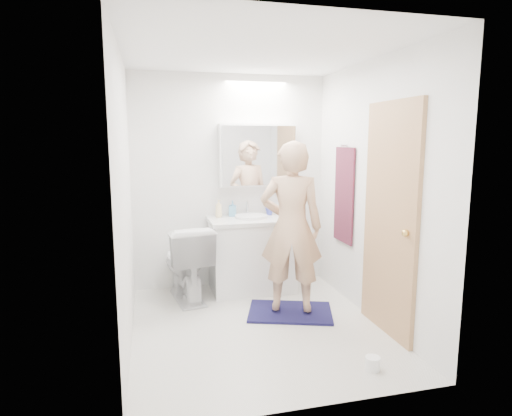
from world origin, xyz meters
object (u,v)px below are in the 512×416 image
object	(u,v)px
medicine_cabinet	(258,155)
person	(291,227)
toilet	(186,262)
toilet_paper_roll	(373,363)
toothbrush_cup	(269,211)
soap_bottle_a	(219,208)
soap_bottle_b	(233,208)
vanity_cabinet	(252,256)

from	to	relation	value
medicine_cabinet	person	distance (m)	1.16
toilet	toilet_paper_roll	size ratio (longest dim) A/B	7.37
toothbrush_cup	soap_bottle_a	bearing A→B (deg)	-179.03
toilet	toilet_paper_roll	world-z (taller)	toilet
toothbrush_cup	soap_bottle_b	bearing A→B (deg)	177.31
soap_bottle_b	toothbrush_cup	xyz separation A→B (m)	(0.43, -0.02, -0.04)
vanity_cabinet	medicine_cabinet	xyz separation A→B (m)	(0.12, 0.21, 1.11)
soap_bottle_b	toilet_paper_roll	distance (m)	2.34
soap_bottle_a	soap_bottle_b	world-z (taller)	soap_bottle_a
medicine_cabinet	soap_bottle_a	size ratio (longest dim) A/B	4.43
toilet	toothbrush_cup	distance (m)	1.12
toilet_paper_roll	vanity_cabinet	bearing A→B (deg)	103.61
person	toothbrush_cup	bearing A→B (deg)	-73.91
medicine_cabinet	soap_bottle_a	bearing A→B (deg)	-172.62
person	toothbrush_cup	distance (m)	0.91
toilet	soap_bottle_a	distance (m)	0.70
vanity_cabinet	person	world-z (taller)	person
toilet	person	distance (m)	1.22
toothbrush_cup	vanity_cabinet	bearing A→B (deg)	-146.79
vanity_cabinet	toilet	xyz separation A→B (m)	(-0.74, -0.11, 0.02)
toilet	soap_bottle_a	xyz separation A→B (m)	(0.40, 0.27, 0.51)
person	toilet_paper_roll	bearing A→B (deg)	121.21
toilet_paper_roll	soap_bottle_a	bearing A→B (deg)	111.45
vanity_cabinet	toilet_paper_roll	bearing A→B (deg)	-76.39
soap_bottle_a	toothbrush_cup	xyz separation A→B (m)	(0.59, 0.01, -0.05)
person	vanity_cabinet	bearing A→B (deg)	-56.11
soap_bottle_a	toilet_paper_roll	bearing A→B (deg)	-68.55
soap_bottle_b	vanity_cabinet	bearing A→B (deg)	-44.73
toilet_paper_roll	toothbrush_cup	bearing A→B (deg)	95.95
vanity_cabinet	person	xyz separation A→B (m)	(0.20, -0.75, 0.47)
vanity_cabinet	medicine_cabinet	world-z (taller)	medicine_cabinet
toothbrush_cup	person	bearing A→B (deg)	-92.57
medicine_cabinet	toothbrush_cup	bearing A→B (deg)	-21.59
soap_bottle_a	toilet_paper_roll	distance (m)	2.36
vanity_cabinet	toothbrush_cup	xyz separation A→B (m)	(0.24, 0.16, 0.47)
medicine_cabinet	toilet	world-z (taller)	medicine_cabinet
soap_bottle_b	toilet_paper_roll	size ratio (longest dim) A/B	1.62
vanity_cabinet	toilet	size ratio (longest dim) A/B	1.11
toilet_paper_roll	medicine_cabinet	bearing A→B (deg)	99.19
toilet	soap_bottle_b	bearing A→B (deg)	-160.96
medicine_cabinet	soap_bottle_a	world-z (taller)	medicine_cabinet
toilet	person	size ratio (longest dim) A/B	0.50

